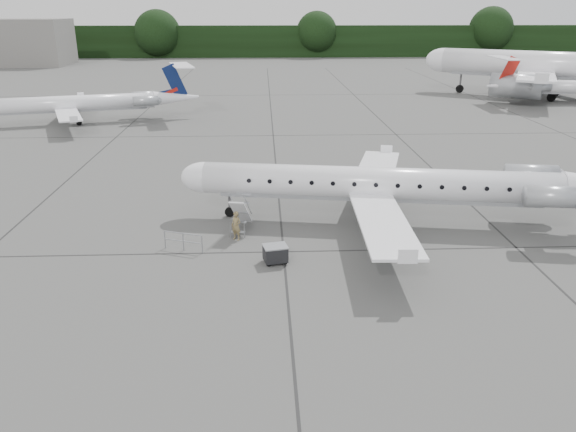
{
  "coord_description": "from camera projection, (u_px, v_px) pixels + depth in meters",
  "views": [
    {
      "loc": [
        -5.6,
        -24.96,
        12.19
      ],
      "look_at": [
        -4.44,
        1.68,
        2.3
      ],
      "focal_mm": 35.0,
      "sensor_mm": 36.0,
      "label": 1
    }
  ],
  "objects": [
    {
      "name": "airstair",
      "position": [
        241.0,
        213.0,
        32.41
      ],
      "size": [
        1.23,
        2.57,
        2.15
      ],
      "primitive_type": null,
      "rotation": [
        0.0,
        0.0,
        -0.16
      ],
      "color": "white",
      "rests_on": "ground"
    },
    {
      "name": "passenger",
      "position": [
        236.0,
        226.0,
        31.21
      ],
      "size": [
        0.72,
        0.67,
        1.65
      ],
      "primitive_type": "imported",
      "rotation": [
        0.0,
        0.0,
        -0.59
      ],
      "color": "olive",
      "rests_on": "ground"
    },
    {
      "name": "bg_narrowbody",
      "position": [
        546.0,
        51.0,
        78.94
      ],
      "size": [
        44.64,
        41.37,
        13.03
      ],
      "primitive_type": null,
      "rotation": [
        0.0,
        0.0,
        -0.56
      ],
      "color": "white",
      "rests_on": "ground"
    },
    {
      "name": "treeline",
      "position": [
        284.0,
        41.0,
        148.23
      ],
      "size": [
        260.0,
        4.0,
        8.0
      ],
      "primitive_type": "cube",
      "color": "black",
      "rests_on": "ground"
    },
    {
      "name": "bg_regional_left",
      "position": [
        68.0,
        96.0,
        62.05
      ],
      "size": [
        27.21,
        22.45,
        6.22
      ],
      "primitive_type": null,
      "rotation": [
        0.0,
        0.0,
        0.25
      ],
      "color": "white",
      "rests_on": "ground"
    },
    {
      "name": "safety_railing",
      "position": [
        183.0,
        242.0,
        29.87
      ],
      "size": [
        2.09,
        0.83,
        1.0
      ],
      "primitive_type": null,
      "rotation": [
        0.0,
        0.0,
        -0.35
      ],
      "color": "gray",
      "rests_on": "ground"
    },
    {
      "name": "ground",
      "position": [
        379.0,
        270.0,
        27.84
      ],
      "size": [
        320.0,
        320.0,
        0.0
      ],
      "primitive_type": "plane",
      "color": "#555553",
      "rests_on": "ground"
    },
    {
      "name": "baggage_cart",
      "position": [
        275.0,
        254.0,
        28.46
      ],
      "size": [
        1.32,
        1.15,
        0.99
      ],
      "primitive_type": null,
      "rotation": [
        0.0,
        0.0,
        0.21
      ],
      "color": "black",
      "rests_on": "ground"
    },
    {
      "name": "main_regional_jet",
      "position": [
        379.0,
        168.0,
        32.82
      ],
      "size": [
        29.47,
        23.27,
        6.86
      ],
      "primitive_type": null,
      "rotation": [
        0.0,
        0.0,
        -0.16
      ],
      "color": "white",
      "rests_on": "ground"
    }
  ]
}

